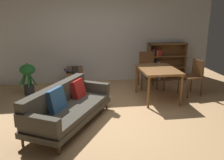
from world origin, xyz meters
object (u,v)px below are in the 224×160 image
object	(u,v)px
desk_speaker	(75,70)
dining_chair_near	(147,67)
potted_floor_plant	(28,75)
dining_chair_far	(193,75)
fabric_couch	(67,106)
media_console	(75,82)
bookshelf	(163,62)
open_laptop	(73,71)
dining_table	(158,72)

from	to	relation	value
desk_speaker	dining_chair_near	distance (m)	2.01
potted_floor_plant	dining_chair_far	xyz separation A→B (m)	(4.08, -0.64, 0.02)
fabric_couch	dining_chair_near	world-z (taller)	dining_chair_near
media_console	potted_floor_plant	size ratio (longest dim) A/B	1.70
dining_chair_near	potted_floor_plant	bearing A→B (deg)	-177.23
desk_speaker	bookshelf	distance (m)	2.89
open_laptop	bookshelf	world-z (taller)	bookshelf
dining_table	open_laptop	bearing A→B (deg)	156.65
fabric_couch	bookshelf	size ratio (longest dim) A/B	1.87
fabric_couch	bookshelf	distance (m)	3.92
desk_speaker	dining_chair_far	world-z (taller)	dining_chair_far
fabric_couch	dining_chair_far	size ratio (longest dim) A/B	2.44
desk_speaker	dining_table	distance (m)	2.00
media_console	fabric_couch	bearing A→B (deg)	-95.21
media_console	dining_chair_far	world-z (taller)	dining_chair_far
dining_chair_far	bookshelf	distance (m)	1.48
fabric_couch	potted_floor_plant	bearing A→B (deg)	118.03
media_console	bookshelf	size ratio (longest dim) A/B	1.20
desk_speaker	fabric_couch	bearing A→B (deg)	-96.47
media_console	dining_chair_far	bearing A→B (deg)	-11.61
potted_floor_plant	dining_chair_near	size ratio (longest dim) A/B	0.84
dining_chair_near	dining_chair_far	world-z (taller)	dining_chair_near
fabric_couch	media_console	world-z (taller)	fabric_couch
potted_floor_plant	dining_table	bearing A→B (deg)	-14.81
desk_speaker	dining_table	xyz separation A→B (m)	(1.92, -0.53, 0.02)
dining_table	bookshelf	world-z (taller)	bookshelf
dining_table	dining_chair_far	bearing A→B (deg)	10.41
open_laptop	dining_chair_near	world-z (taller)	dining_chair_near
fabric_couch	bookshelf	bearing A→B (deg)	43.46
fabric_couch	potted_floor_plant	distance (m)	2.12
dining_table	media_console	bearing A→B (deg)	158.05
fabric_couch	media_console	size ratio (longest dim) A/B	1.56
dining_chair_near	bookshelf	distance (m)	0.97
fabric_couch	dining_chair_far	distance (m)	3.33
potted_floor_plant	bookshelf	distance (m)	3.92
fabric_couch	open_laptop	bearing A→B (deg)	86.21
dining_table	dining_chair_near	distance (m)	0.98
dining_chair_far	fabric_couch	bearing A→B (deg)	-158.29
open_laptop	dining_chair_far	world-z (taller)	dining_chair_far
potted_floor_plant	dining_table	size ratio (longest dim) A/B	0.70
fabric_couch	desk_speaker	bearing A→B (deg)	83.53
potted_floor_plant	bookshelf	xyz separation A→B (m)	(3.84, 0.82, 0.05)
potted_floor_plant	bookshelf	world-z (taller)	bookshelf
dining_table	dining_chair_far	xyz separation A→B (m)	(0.98, 0.18, -0.16)
dining_chair_far	bookshelf	xyz separation A→B (m)	(-0.25, 1.46, 0.03)
open_laptop	bookshelf	distance (m)	2.83
media_console	desk_speaker	world-z (taller)	desk_speaker
open_laptop	desk_speaker	xyz separation A→B (m)	(0.05, -0.32, 0.08)
potted_floor_plant	bookshelf	size ratio (longest dim) A/B	0.70
open_laptop	potted_floor_plant	world-z (taller)	potted_floor_plant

